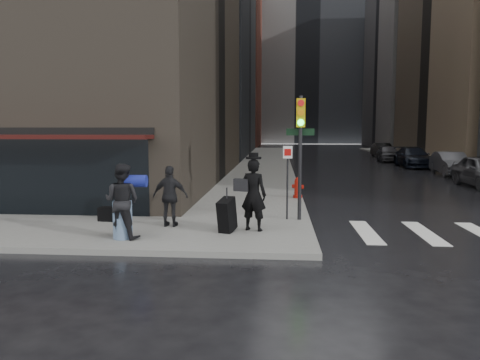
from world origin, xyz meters
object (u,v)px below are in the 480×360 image
at_px(man_jeans, 122,201).
at_px(parked_car_5, 383,150).
at_px(man_greycoat, 170,196).
at_px(parked_car_2, 451,164).
at_px(traffic_light, 299,140).
at_px(fire_hydrant, 298,189).
at_px(parked_car_4, 388,153).
at_px(man_overcoat, 248,198).
at_px(parked_car_3, 413,157).

height_order(man_jeans, parked_car_5, man_jeans).
height_order(man_greycoat, parked_car_2, man_greycoat).
distance_m(traffic_light, parked_car_2, 18.58).
distance_m(fire_hydrant, parked_car_4, 24.37).
bearing_deg(man_jeans, man_overcoat, -151.56).
distance_m(man_greycoat, parked_car_4, 31.11).
bearing_deg(fire_hydrant, parked_car_4, 69.07).
bearing_deg(parked_car_2, man_greycoat, -125.87).
bearing_deg(man_jeans, parked_car_4, -105.38).
relative_size(man_overcoat, traffic_light, 0.58).
bearing_deg(man_greycoat, parked_car_5, -107.18).
xyz_separation_m(man_jeans, parked_car_2, (14.47, 18.30, -0.38)).
height_order(traffic_light, parked_car_3, traffic_light).
height_order(parked_car_2, parked_car_4, parked_car_2).
distance_m(man_jeans, parked_car_5, 38.55).
bearing_deg(parked_car_3, parked_car_2, -83.21).
relative_size(man_jeans, parked_car_2, 0.44).
relative_size(fire_hydrant, parked_car_5, 0.19).
relative_size(man_greycoat, parked_car_4, 0.41).
height_order(man_overcoat, parked_car_3, man_overcoat).
bearing_deg(parked_car_4, man_overcoat, -104.40).
xyz_separation_m(man_jeans, fire_hydrant, (4.68, 7.23, -0.58)).
bearing_deg(man_jeans, parked_car_3, -111.20).
bearing_deg(traffic_light, parked_car_4, 73.90).
relative_size(traffic_light, parked_car_5, 0.88).
xyz_separation_m(parked_car_3, parked_car_5, (0.31, 11.69, -0.04)).
xyz_separation_m(man_jeans, parked_car_5, (14.18, 35.84, -0.41)).
bearing_deg(fire_hydrant, parked_car_5, 71.63).
bearing_deg(traffic_light, man_greycoat, -159.72).
bearing_deg(parked_car_2, fire_hydrant, -128.36).
height_order(man_overcoat, parked_car_4, man_overcoat).
height_order(traffic_light, fire_hydrant, traffic_light).
xyz_separation_m(man_jeans, man_greycoat, (0.88, 1.51, -0.09)).
xyz_separation_m(man_greycoat, parked_car_5, (13.31, 34.33, -0.32)).
height_order(man_overcoat, man_greycoat, man_overcoat).
distance_m(man_jeans, parked_car_4, 32.85).
relative_size(man_greycoat, fire_hydrant, 2.10).
bearing_deg(parked_car_2, parked_car_5, 94.08).
bearing_deg(parked_car_5, parked_car_4, -100.17).
height_order(man_greycoat, parked_car_3, man_greycoat).
height_order(man_jeans, fire_hydrant, man_jeans).
bearing_deg(traffic_light, fire_hydrant, 89.75).
xyz_separation_m(man_greycoat, parked_car_3, (13.00, 22.64, -0.28)).
bearing_deg(traffic_light, parked_car_5, 75.65).
relative_size(man_jeans, fire_hydrant, 2.32).
relative_size(parked_car_2, parked_car_3, 0.86).
distance_m(man_greycoat, traffic_light, 4.13).
height_order(fire_hydrant, parked_car_5, parked_car_5).
xyz_separation_m(man_jeans, parked_car_3, (13.88, 24.15, -0.37)).
relative_size(man_greycoat, parked_car_5, 0.41).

